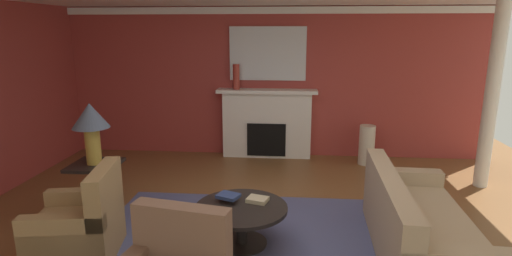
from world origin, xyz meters
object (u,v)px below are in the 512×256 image
Objects in this scene: fireplace at (267,125)px; vase_tall_corner at (367,145)px; armchair_near_window at (80,228)px; side_table at (97,186)px; mantel_mirror at (268,54)px; coffee_table at (241,216)px; vase_mantel_left at (236,77)px; sofa at (417,230)px; table_lamp at (91,122)px.

vase_tall_corner is at bearing -9.66° from fireplace.
side_table is (-0.25, 0.90, 0.09)m from armchair_near_window.
coffee_table is (-0.07, -3.37, -1.55)m from mantel_mirror.
fireplace is 1.31× the size of mantel_mirror.
mantel_mirror reaches higher than armchair_near_window.
side_table is (-1.94, -2.84, -1.48)m from mantel_mirror.
fireplace is at bearing 54.47° from side_table.
vase_mantel_left is 2.59m from vase_tall_corner.
armchair_near_window is (-3.45, -0.29, 0.01)m from sofa.
sofa reaches higher than coffee_table.
vase_mantel_left is at bearing -162.82° from mantel_mirror.
vase_tall_corner is at bearing 33.16° from side_table.
table_lamp is 1.08× the size of vase_tall_corner.
sofa is 2.14× the size of coffee_table.
table_lamp is 1.67× the size of vase_mantel_left.
fireplace is 3.40m from table_lamp.
vase_tall_corner is (1.83, 2.95, 0.01)m from coffee_table.
vase_mantel_left is (1.39, 2.67, 1.08)m from side_table.
armchair_near_window is at bearing -107.74° from vase_mantel_left.
armchair_near_window is (-1.69, -3.62, -0.29)m from fireplace.
armchair_near_window is 1.66m from coffee_table.
coffee_table is at bearing -91.19° from mantel_mirror.
sofa is 2.25× the size of armchair_near_window.
fireplace reaches higher than side_table.
table_lamp reaches higher than sofa.
vase_tall_corner reaches higher than coffee_table.
armchair_near_window is (-1.69, -3.74, -1.57)m from mantel_mirror.
vase_tall_corner is (3.70, 2.42, -0.05)m from side_table.
fireplace reaches higher than sofa.
fireplace is at bearing 117.74° from sofa.
side_table is at bearing 170.54° from sofa.
vase_mantel_left reaches higher than coffee_table.
fireplace is 1.05m from vase_mantel_left.
mantel_mirror is 3.05× the size of vase_mantel_left.
fireplace is at bearing 170.34° from vase_tall_corner.
armchair_near_window is at bearing -74.63° from table_lamp.
mantel_mirror is 1.83× the size of table_lamp.
mantel_mirror is 2.37m from vase_tall_corner.
table_lamp is at bearing -117.53° from vase_mantel_left.
vase_tall_corner is at bearing 43.89° from armchair_near_window.
sofa is 3.05× the size of side_table.
side_table reaches higher than vase_tall_corner.
mantel_mirror reaches higher than sofa.
armchair_near_window reaches higher than sofa.
armchair_near_window is 3.93m from vase_mantel_left.
vase_tall_corner is (0.01, 3.04, 0.05)m from sofa.
table_lamp reaches higher than side_table.
vase_mantel_left reaches higher than fireplace.
sofa is at bearing -62.26° from fireplace.
mantel_mirror reaches higher than side_table.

